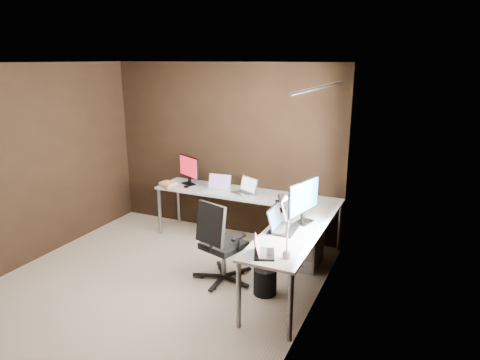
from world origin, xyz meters
name	(u,v)px	position (x,y,z in m)	size (l,w,h in m)	color
room	(182,180)	(0.34, 0.07, 1.28)	(3.60, 3.60, 2.50)	beige
desk	(258,210)	(0.84, 1.04, 0.68)	(2.65, 2.25, 0.73)	white
drawer_pedestal	(303,242)	(1.43, 1.15, 0.30)	(0.42, 0.50, 0.60)	white
monitor_left	(189,169)	(-0.47, 1.55, 0.97)	(0.45, 0.25, 0.43)	black
monitor_right	(304,199)	(1.52, 0.75, 1.01)	(0.21, 0.60, 0.50)	black
laptop_white	(218,187)	(0.08, 1.43, 0.78)	(0.35, 0.26, 0.22)	white
laptop_silver	(246,190)	(0.49, 1.47, 0.78)	(0.41, 0.37, 0.23)	silver
laptop_black_big	(280,225)	(1.36, 0.43, 0.79)	(0.29, 0.40, 0.26)	black
laptop_black_small	(262,251)	(1.40, -0.24, 0.77)	(0.28, 0.33, 0.19)	black
book_stack	(168,185)	(-0.68, 1.30, 0.76)	(0.28, 0.26, 0.07)	#A36C57
mouse_left	(186,187)	(-0.41, 1.36, 0.75)	(0.09, 0.06, 0.03)	black
mouse_corner	(278,201)	(1.03, 1.30, 0.75)	(0.09, 0.06, 0.03)	black
desk_lamp	(283,218)	(1.58, -0.14, 1.10)	(0.19, 0.22, 0.59)	slate
office_chair	(222,257)	(0.67, 0.35, 0.29)	(0.56, 0.59, 1.00)	black
wastebasket	(265,281)	(1.25, 0.28, 0.15)	(0.26, 0.26, 0.30)	black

